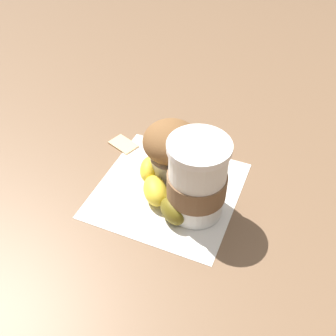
{
  "coord_description": "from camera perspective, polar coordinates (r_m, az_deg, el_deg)",
  "views": [
    {
      "loc": [
        -0.18,
        0.4,
        0.46
      ],
      "look_at": [
        0.0,
        0.0,
        0.05
      ],
      "focal_mm": 42.0,
      "sensor_mm": 36.0,
      "label": 1
    }
  ],
  "objects": [
    {
      "name": "ground_plane",
      "position": [
        0.64,
        -0.0,
        -3.18
      ],
      "size": [
        3.0,
        3.0,
        0.0
      ],
      "primitive_type": "plane",
      "color": "brown"
    },
    {
      "name": "paper_napkin",
      "position": [
        0.64,
        -0.0,
        -3.14
      ],
      "size": [
        0.23,
        0.23,
        0.0
      ],
      "primitive_type": "cube",
      "rotation": [
        0.0,
        0.0,
        0.04
      ],
      "color": "white",
      "rests_on": "ground_plane"
    },
    {
      "name": "coffee_cup",
      "position": [
        0.57,
        4.23,
        -1.77
      ],
      "size": [
        0.09,
        0.09,
        0.13
      ],
      "color": "white",
      "rests_on": "paper_napkin"
    },
    {
      "name": "muffin",
      "position": [
        0.62,
        0.46,
        2.91
      ],
      "size": [
        0.09,
        0.09,
        0.1
      ],
      "color": "white",
      "rests_on": "paper_napkin"
    },
    {
      "name": "banana",
      "position": [
        0.61,
        -1.47,
        -3.18
      ],
      "size": [
        0.12,
        0.12,
        0.04
      ],
      "color": "yellow",
      "rests_on": "paper_napkin"
    },
    {
      "name": "sugar_packet",
      "position": [
        0.72,
        -6.5,
        3.53
      ],
      "size": [
        0.06,
        0.05,
        0.01
      ],
      "primitive_type": "cube",
      "rotation": [
        0.0,
        0.0,
        2.82
      ],
      "color": "#E0B27F",
      "rests_on": "ground_plane"
    }
  ]
}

